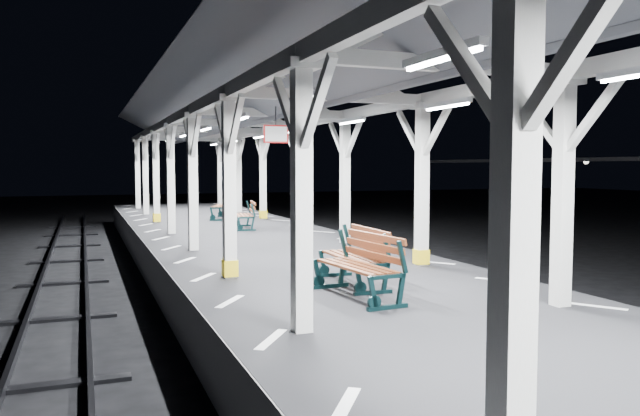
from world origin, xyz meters
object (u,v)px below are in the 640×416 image
bench_near (363,264)px  bench_mid (358,255)px  bench_far (247,214)px  bench_extra (225,205)px

bench_near → bench_mid: 1.06m
bench_mid → bench_far: (0.59, 10.10, -0.05)m
bench_mid → bench_extra: bearing=89.0°
bench_mid → bench_extra: (0.73, 14.04, 0.02)m
bench_mid → bench_extra: 14.06m
bench_extra → bench_near: bearing=-73.3°
bench_near → bench_mid: size_ratio=1.03×
bench_near → bench_far: (0.97, 11.09, -0.06)m
bench_near → bench_extra: bench_extra is taller
bench_far → bench_extra: bearing=97.1°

